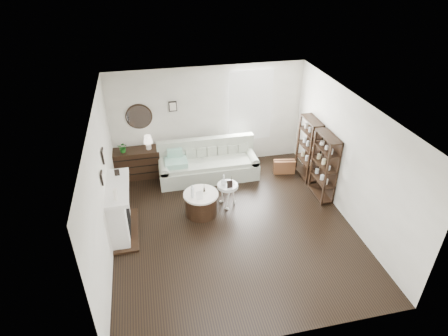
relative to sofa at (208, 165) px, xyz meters
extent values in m
plane|color=black|center=(0.16, -2.08, -0.32)|extent=(5.50, 5.50, 0.00)
plane|color=white|center=(0.16, -2.08, 2.38)|extent=(5.50, 5.50, 0.00)
plane|color=beige|center=(0.16, 0.67, 1.03)|extent=(5.00, 0.00, 5.00)
plane|color=beige|center=(0.16, -4.83, 1.03)|extent=(5.00, 0.00, 5.00)
plane|color=beige|center=(-2.34, -2.08, 1.03)|extent=(0.00, 5.50, 5.50)
plane|color=beige|center=(2.66, -2.08, 1.03)|extent=(0.00, 5.50, 5.50)
cube|color=white|center=(1.26, 0.65, 1.28)|extent=(1.00, 0.02, 1.80)
cube|color=white|center=(1.26, 0.59, 1.28)|extent=(1.15, 0.02, 1.90)
cylinder|color=silver|center=(-1.59, 0.64, 1.23)|extent=(0.60, 0.03, 0.60)
cube|color=black|center=(-0.74, 0.64, 1.43)|extent=(0.20, 0.03, 0.26)
cube|color=white|center=(-2.17, -1.78, 0.23)|extent=(0.34, 1.20, 1.10)
cube|color=black|center=(-2.14, -1.78, 0.08)|extent=(0.30, 0.65, 0.70)
cube|color=white|center=(-2.12, -1.78, 0.80)|extent=(0.44, 1.35, 0.08)
cube|color=black|center=(-2.09, -1.78, -0.30)|extent=(0.50, 1.40, 0.05)
cylinder|color=white|center=(-2.12, -2.23, 0.95)|extent=(0.08, 0.08, 0.22)
cube|color=black|center=(-2.12, -1.38, 0.91)|extent=(0.10, 0.03, 0.14)
cube|color=black|center=(-2.31, -2.13, 1.28)|extent=(0.03, 0.18, 0.24)
cube|color=black|center=(-2.31, -1.48, 1.38)|extent=(0.03, 0.22, 0.28)
cube|color=black|center=(2.49, -0.53, 0.48)|extent=(0.30, 0.80, 1.60)
cylinder|color=beige|center=(2.47, -0.78, 0.20)|extent=(0.08, 0.08, 0.11)
cylinder|color=beige|center=(2.47, -0.53, 0.20)|extent=(0.08, 0.08, 0.11)
cylinder|color=beige|center=(2.47, -0.28, 0.20)|extent=(0.08, 0.08, 0.11)
cylinder|color=beige|center=(2.47, -0.78, 0.60)|extent=(0.08, 0.08, 0.11)
cylinder|color=beige|center=(2.47, -0.53, 0.60)|extent=(0.08, 0.08, 0.11)
cylinder|color=beige|center=(2.47, -0.28, 0.60)|extent=(0.08, 0.08, 0.11)
cylinder|color=beige|center=(2.47, -0.78, 1.00)|extent=(0.08, 0.08, 0.11)
cylinder|color=beige|center=(2.47, -0.53, 1.00)|extent=(0.08, 0.08, 0.11)
cylinder|color=beige|center=(2.47, -0.28, 1.00)|extent=(0.08, 0.08, 0.11)
cube|color=black|center=(2.49, -1.43, 0.48)|extent=(0.30, 0.80, 1.60)
cylinder|color=beige|center=(2.47, -1.68, 0.20)|extent=(0.08, 0.08, 0.11)
cylinder|color=beige|center=(2.47, -1.43, 0.20)|extent=(0.08, 0.08, 0.11)
cylinder|color=beige|center=(2.47, -1.18, 0.20)|extent=(0.08, 0.08, 0.11)
cylinder|color=beige|center=(2.47, -1.68, 0.60)|extent=(0.08, 0.08, 0.11)
cylinder|color=beige|center=(2.47, -1.43, 0.60)|extent=(0.08, 0.08, 0.11)
cylinder|color=beige|center=(2.47, -1.18, 0.60)|extent=(0.08, 0.08, 0.11)
cylinder|color=beige|center=(2.47, -1.68, 1.00)|extent=(0.08, 0.08, 0.11)
cylinder|color=beige|center=(2.47, -1.43, 1.00)|extent=(0.08, 0.08, 0.11)
cylinder|color=beige|center=(2.47, -1.18, 1.00)|extent=(0.08, 0.08, 0.11)
cube|color=#AEB6A2|center=(0.00, -0.08, -0.12)|extent=(2.51, 0.87, 0.41)
cube|color=#AEB6A2|center=(0.00, -0.11, 0.13)|extent=(2.17, 0.70, 0.10)
cube|color=#AEB6A2|center=(0.00, 0.26, 0.27)|extent=(2.51, 0.19, 0.77)
cube|color=#AEB6A2|center=(-1.14, -0.08, -0.07)|extent=(0.21, 0.82, 0.50)
cube|color=#AEB6A2|center=(1.14, -0.08, -0.07)|extent=(0.21, 0.82, 0.50)
cube|color=teal|center=(-0.82, -0.13, 0.25)|extent=(0.55, 0.45, 0.14)
cube|color=brown|center=(1.99, -0.28, -0.14)|extent=(0.58, 0.28, 0.37)
cube|color=black|center=(-1.78, 0.39, 0.06)|extent=(1.15, 0.48, 0.77)
cube|color=black|center=(-1.78, 0.14, -0.11)|extent=(1.10, 0.01, 0.02)
cube|color=black|center=(-1.78, 0.14, 0.10)|extent=(1.10, 0.01, 0.02)
cube|color=black|center=(-1.78, 0.14, 0.31)|extent=(1.10, 0.01, 0.01)
imported|color=#1B5F1C|center=(-2.06, 0.34, 0.58)|extent=(0.28, 0.26, 0.27)
cylinder|color=black|center=(-0.43, -1.52, -0.08)|extent=(0.71, 0.71, 0.49)
cylinder|color=white|center=(-0.43, -1.52, 0.19)|extent=(0.77, 0.77, 0.04)
cylinder|color=white|center=(0.21, -1.34, 0.23)|extent=(0.46, 0.46, 0.03)
cylinder|color=white|center=(0.21, -1.34, 0.19)|extent=(0.47, 0.47, 0.02)
cylinder|color=white|center=(0.21, -1.34, -0.05)|extent=(0.04, 0.04, 0.54)
cylinder|color=silver|center=(-0.62, -1.60, 0.37)|extent=(0.07, 0.07, 0.31)
cube|color=white|center=(-0.48, -1.71, 0.32)|extent=(0.17, 0.11, 0.21)
cube|color=black|center=(0.23, -1.47, 0.34)|extent=(0.13, 0.05, 0.17)
camera|label=1|loc=(-1.37, -8.17, 4.96)|focal=30.00mm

